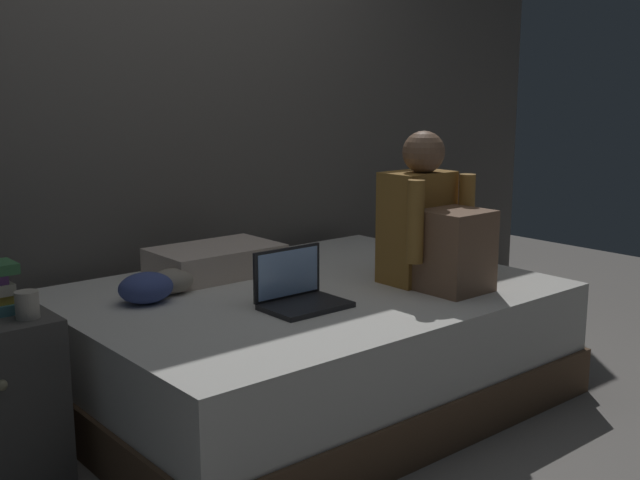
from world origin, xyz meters
name	(u,v)px	position (x,y,z in m)	size (l,w,h in m)	color
ground_plane	(317,434)	(0.00, 0.00, 0.00)	(8.00, 8.00, 0.00)	gray
wall_back	(154,83)	(0.00, 1.20, 1.35)	(5.60, 0.10, 2.70)	#605B56
bed	(308,344)	(0.20, 0.30, 0.25)	(2.00, 1.50, 0.50)	brown
person_sitting	(432,227)	(0.64, 0.00, 0.75)	(0.39, 0.44, 0.66)	olive
laptop	(299,292)	(0.00, 0.11, 0.55)	(0.32, 0.23, 0.22)	black
pillow	(216,261)	(0.03, 0.75, 0.56)	(0.56, 0.36, 0.13)	beige
mug	(27,305)	(-0.97, 0.30, 0.64)	(0.08, 0.08, 0.09)	#BCB2A3
clothes_pile	(156,285)	(-0.37, 0.56, 0.55)	(0.35, 0.23, 0.12)	#3D4C8E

